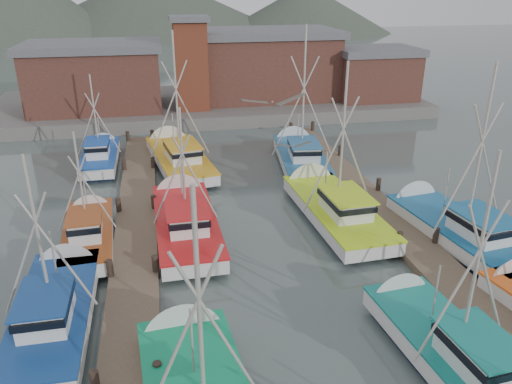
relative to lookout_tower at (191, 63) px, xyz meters
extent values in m
plane|color=#485652|center=(2.00, -33.00, -5.55)|extent=(260.00, 260.00, 0.00)
cube|color=#4E3F30|center=(-5.00, -29.00, -5.35)|extent=(2.20, 46.00, 0.40)
cylinder|color=black|center=(-6.00, -28.00, -5.10)|extent=(0.30, 0.30, 1.50)
cylinder|color=black|center=(-6.00, -21.00, -5.10)|extent=(0.30, 0.30, 1.50)
cylinder|color=black|center=(-6.00, -14.00, -5.10)|extent=(0.30, 0.30, 1.50)
cylinder|color=black|center=(-6.00, -7.00, -5.10)|extent=(0.30, 0.30, 1.50)
cylinder|color=black|center=(-4.00, -35.00, -5.10)|extent=(0.30, 0.30, 1.50)
cylinder|color=black|center=(-4.00, -28.00, -5.10)|extent=(0.30, 0.30, 1.50)
cylinder|color=black|center=(-4.00, -21.00, -5.10)|extent=(0.30, 0.30, 1.50)
cylinder|color=black|center=(-4.00, -14.00, -5.10)|extent=(0.30, 0.30, 1.50)
cylinder|color=black|center=(-4.00, -7.00, -5.10)|extent=(0.30, 0.30, 1.50)
cube|color=#4E3F30|center=(9.00, -29.00, -5.35)|extent=(2.20, 46.00, 0.40)
cylinder|color=black|center=(8.00, -35.00, -5.10)|extent=(0.30, 0.30, 1.50)
cylinder|color=black|center=(8.00, -28.00, -5.10)|extent=(0.30, 0.30, 1.50)
cylinder|color=black|center=(8.00, -21.00, -5.10)|extent=(0.30, 0.30, 1.50)
cylinder|color=black|center=(8.00, -14.00, -5.10)|extent=(0.30, 0.30, 1.50)
cylinder|color=black|center=(8.00, -7.00, -5.10)|extent=(0.30, 0.30, 1.50)
cylinder|color=black|center=(10.00, -28.00, -5.10)|extent=(0.30, 0.30, 1.50)
cylinder|color=black|center=(10.00, -21.00, -5.10)|extent=(0.30, 0.30, 1.50)
cylinder|color=black|center=(10.00, -14.00, -5.10)|extent=(0.30, 0.30, 1.50)
cylinder|color=black|center=(10.00, -7.00, -5.10)|extent=(0.30, 0.30, 1.50)
cube|color=slate|center=(2.00, 4.00, -4.95)|extent=(44.00, 16.00, 1.20)
cube|color=brown|center=(-9.00, 2.00, -1.60)|extent=(12.00, 8.00, 5.50)
cube|color=slate|center=(-9.00, 2.00, 1.50)|extent=(12.72, 8.48, 0.70)
cube|color=brown|center=(8.00, 4.00, -1.25)|extent=(14.00, 9.00, 6.20)
cube|color=slate|center=(8.00, 4.00, 2.20)|extent=(14.84, 9.54, 0.70)
cube|color=brown|center=(19.00, 1.00, -2.10)|extent=(8.00, 6.00, 4.50)
cube|color=slate|center=(19.00, 1.00, 0.50)|extent=(8.48, 6.36, 0.70)
cube|color=#612B1B|center=(0.00, 0.00, -0.35)|extent=(3.00, 3.00, 8.00)
cube|color=slate|center=(0.00, 0.00, 3.90)|extent=(3.60, 3.60, 0.50)
cone|color=#455042|center=(-38.00, 82.00, -5.55)|extent=(110.00, 110.00, 42.00)
cone|color=#455042|center=(-3.00, 97.00, -5.55)|extent=(140.00, 140.00, 30.00)
cone|color=#455042|center=(37.00, 87.00, -5.55)|extent=(90.00, 90.00, 24.00)
cone|color=silver|center=(-3.10, -32.59, -5.00)|extent=(3.07, 1.34, 2.99)
cylinder|color=#AFA9A0|center=(-2.69, -37.54, -0.79)|extent=(0.14, 0.14, 7.31)
cylinder|color=#AFA9A0|center=(-3.29, -37.59, -1.65)|extent=(2.62, 0.32, 5.72)
cylinder|color=#AFA9A0|center=(-2.08, -37.49, -1.65)|extent=(2.62, 0.32, 5.72)
cylinder|color=#AFA9A0|center=(-2.84, -35.64, -3.25)|extent=(0.08, 0.08, 2.67)
cube|color=#0F1B32|center=(6.13, -36.09, -5.50)|extent=(3.01, 7.47, 0.70)
cube|color=silver|center=(6.13, -36.09, -4.85)|extent=(3.42, 8.49, 0.80)
cube|color=#147C72|center=(6.13, -36.09, -4.47)|extent=(3.51, 8.58, 0.10)
cone|color=silver|center=(5.76, -31.97, -5.00)|extent=(2.68, 1.33, 2.59)
cube|color=silver|center=(6.22, -37.08, -3.90)|extent=(1.89, 2.62, 1.10)
cube|color=black|center=(6.22, -37.08, -3.67)|extent=(2.02, 2.88, 0.28)
cube|color=#147C72|center=(6.22, -37.08, -3.31)|extent=(2.14, 3.06, 0.07)
cylinder|color=#AFA9A0|center=(6.14, -36.26, -0.88)|extent=(0.13, 0.13, 7.15)
cylinder|color=#AFA9A0|center=(5.62, -36.30, -1.72)|extent=(2.55, 0.31, 5.59)
cylinder|color=#AFA9A0|center=(6.67, -36.21, -1.72)|extent=(2.55, 0.31, 5.59)
cylinder|color=#AFA9A0|center=(6.00, -34.61, -3.25)|extent=(0.07, 0.07, 2.31)
cube|color=#0F1B32|center=(-7.92, -30.90, -5.50)|extent=(2.44, 7.38, 0.70)
cube|color=silver|center=(-7.92, -30.90, -4.85)|extent=(2.77, 8.39, 0.80)
cube|color=navy|center=(-7.92, -30.90, -4.47)|extent=(2.86, 8.47, 0.10)
cone|color=silver|center=(-7.94, -26.72, -5.00)|extent=(2.62, 1.12, 2.61)
cube|color=silver|center=(-7.91, -31.91, -3.90)|extent=(1.70, 2.52, 1.10)
cube|color=black|center=(-7.91, -31.91, -3.67)|extent=(1.81, 2.77, 0.28)
cube|color=navy|center=(-7.91, -31.91, -3.31)|extent=(1.92, 2.94, 0.07)
cylinder|color=#AFA9A0|center=(-7.92, -31.07, -1.34)|extent=(0.13, 0.13, 6.22)
cylinder|color=#AFA9A0|center=(-8.49, -31.07, -2.07)|extent=(2.24, 0.11, 4.87)
cylinder|color=#AFA9A0|center=(-7.34, -31.07, -2.07)|extent=(2.24, 0.11, 4.87)
cylinder|color=#AFA9A0|center=(-7.93, -29.40, -3.25)|extent=(0.07, 0.07, 2.51)
cone|color=silver|center=(11.08, -31.73, -5.00)|extent=(2.72, 1.52, 2.57)
cube|color=#0F1B32|center=(-2.34, -24.09, -5.50)|extent=(2.92, 8.35, 0.70)
cube|color=silver|center=(-2.34, -24.09, -4.85)|extent=(3.31, 9.49, 0.80)
cube|color=red|center=(-2.34, -24.09, -4.47)|extent=(3.41, 9.59, 0.10)
cone|color=silver|center=(-2.46, -19.39, -5.00)|extent=(2.97, 1.18, 2.94)
cube|color=silver|center=(-2.31, -25.22, -3.90)|extent=(1.97, 2.87, 1.10)
cube|color=black|center=(-2.31, -25.22, -3.67)|extent=(2.10, 3.16, 0.28)
cube|color=red|center=(-2.31, -25.22, -3.31)|extent=(2.23, 3.35, 0.07)
cylinder|color=#AFA9A0|center=(-2.34, -24.28, -1.46)|extent=(0.13, 0.13, 5.98)
cylinder|color=#AFA9A0|center=(-2.94, -24.30, -2.16)|extent=(2.16, 0.16, 4.68)
cylinder|color=#AFA9A0|center=(-1.73, -24.26, -2.16)|extent=(2.16, 0.16, 4.68)
cylinder|color=#AFA9A0|center=(-2.39, -22.40, -3.25)|extent=(0.08, 0.08, 2.63)
cube|color=#0F1B32|center=(6.09, -24.06, -5.50)|extent=(3.25, 8.69, 0.70)
cube|color=silver|center=(6.09, -24.06, -4.85)|extent=(3.69, 9.88, 0.80)
cube|color=#B8E61A|center=(6.09, -24.06, -4.47)|extent=(3.79, 9.98, 0.10)
cone|color=silver|center=(5.83, -19.21, -5.00)|extent=(3.09, 1.26, 3.04)
cube|color=silver|center=(6.15, -25.22, -3.90)|extent=(2.12, 3.02, 1.10)
cube|color=black|center=(6.15, -25.22, -3.67)|extent=(2.26, 3.32, 0.28)
cube|color=#B8E61A|center=(6.15, -25.22, -3.31)|extent=(2.40, 3.52, 0.07)
cylinder|color=#AFA9A0|center=(6.10, -24.25, -0.49)|extent=(0.14, 0.14, 7.93)
cylinder|color=#AFA9A0|center=(5.48, -24.29, -1.42)|extent=(2.83, 0.26, 6.20)
cylinder|color=#AFA9A0|center=(6.72, -24.22, -1.42)|extent=(2.83, 0.26, 6.20)
cylinder|color=#AFA9A0|center=(6.00, -22.31, -3.25)|extent=(0.08, 0.08, 2.71)
cube|color=#0F1B32|center=(-7.31, -24.36, -5.50)|extent=(2.45, 6.45, 0.70)
cube|color=silver|center=(-7.31, -24.36, -4.85)|extent=(2.79, 7.33, 0.80)
cube|color=#944218|center=(-7.31, -24.36, -4.47)|extent=(2.86, 7.41, 0.10)
cone|color=silver|center=(-7.54, -20.77, -5.00)|extent=(2.31, 1.24, 2.25)
cube|color=silver|center=(-7.25, -25.23, -3.90)|extent=(1.58, 2.25, 1.10)
cube|color=black|center=(-7.25, -25.23, -3.67)|extent=(1.69, 2.47, 0.28)
cube|color=#944218|center=(-7.25, -25.23, -3.31)|extent=(1.79, 2.62, 0.07)
cylinder|color=#AFA9A0|center=(-7.30, -24.51, -1.89)|extent=(0.11, 0.11, 5.12)
cylinder|color=#AFA9A0|center=(-7.79, -24.54, -2.49)|extent=(1.85, 0.20, 4.01)
cylinder|color=#AFA9A0|center=(-6.81, -24.48, -2.49)|extent=(1.85, 0.20, 4.01)
cylinder|color=#AFA9A0|center=(-7.39, -23.07, -3.25)|extent=(0.07, 0.07, 2.16)
cube|color=#0F1B32|center=(11.59, -27.86, -5.50)|extent=(3.76, 8.52, 0.70)
cube|color=silver|center=(11.59, -27.86, -4.85)|extent=(4.27, 9.68, 0.80)
cube|color=#165E8E|center=(11.59, -27.86, -4.47)|extent=(4.38, 9.78, 0.10)
cone|color=silver|center=(10.99, -23.22, -5.00)|extent=(3.08, 1.48, 2.96)
cube|color=silver|center=(11.74, -28.97, -3.90)|extent=(2.26, 3.03, 1.10)
cube|color=black|center=(11.74, -28.97, -3.67)|extent=(2.42, 3.33, 0.28)
cube|color=#165E8E|center=(11.74, -28.97, -3.31)|extent=(2.56, 3.53, 0.07)
cylinder|color=#AFA9A0|center=(11.62, -28.04, -0.30)|extent=(0.15, 0.15, 8.30)
cylinder|color=#AFA9A0|center=(11.00, -28.12, -1.28)|extent=(2.95, 0.49, 6.48)
cylinder|color=#AFA9A0|center=(12.24, -27.96, -1.28)|extent=(2.95, 0.49, 6.48)
cylinder|color=#AFA9A0|center=(11.37, -26.19, -3.25)|extent=(0.09, 0.09, 2.74)
cube|color=#0F1B32|center=(-2.08, -13.47, -5.50)|extent=(4.19, 9.03, 0.70)
cube|color=silver|center=(-2.08, -13.47, -4.85)|extent=(4.76, 10.26, 0.80)
cube|color=gold|center=(-2.08, -13.47, -4.47)|extent=(4.87, 10.37, 0.10)
cone|color=silver|center=(-2.88, -8.60, -5.00)|extent=(3.22, 1.58, 3.08)
cube|color=silver|center=(-1.89, -14.64, -3.90)|extent=(2.44, 3.24, 1.10)
cube|color=black|center=(-1.89, -14.64, -3.67)|extent=(2.62, 3.56, 0.28)
cube|color=gold|center=(-1.89, -14.64, -3.31)|extent=(2.78, 3.77, 0.07)
cylinder|color=#AFA9A0|center=(-2.05, -13.67, -0.14)|extent=(0.16, 0.16, 8.62)
cylinder|color=#AFA9A0|center=(-2.67, -13.77, -1.15)|extent=(3.05, 0.60, 6.74)
cylinder|color=#AFA9A0|center=(-1.43, -13.57, -1.15)|extent=(3.05, 0.60, 6.74)
cylinder|color=#AFA9A0|center=(-2.37, -11.72, -3.25)|extent=(0.09, 0.09, 2.75)
cube|color=#0F1B32|center=(6.66, -14.88, -5.50)|extent=(3.62, 8.41, 0.70)
cube|color=silver|center=(6.66, -14.88, -4.85)|extent=(4.12, 9.56, 0.80)
cube|color=#266492|center=(6.66, -14.88, -4.47)|extent=(4.22, 9.66, 0.10)
cone|color=silver|center=(7.22, -10.29, -5.00)|extent=(3.01, 1.44, 2.89)
cube|color=silver|center=(6.53, -15.99, -3.90)|extent=(2.19, 2.98, 1.10)
cube|color=black|center=(6.53, -15.99, -3.67)|extent=(2.35, 3.27, 0.28)
cube|color=#266492|center=(6.53, -15.99, -3.31)|extent=(2.49, 3.47, 0.07)
cylinder|color=#AFA9A0|center=(6.64, -15.07, 0.03)|extent=(0.14, 0.14, 8.96)
cylinder|color=#AFA9A0|center=(6.05, -15.00, -1.02)|extent=(3.17, 0.48, 6.99)
cylinder|color=#AFA9A0|center=(7.23, -15.14, -1.02)|extent=(3.17, 0.48, 6.99)
cylinder|color=#AFA9A0|center=(6.86, -13.23, -3.25)|extent=(0.08, 0.08, 2.58)
cube|color=#0F1B32|center=(-7.79, -11.83, -5.50)|extent=(2.10, 6.43, 0.70)
cube|color=silver|center=(-7.79, -11.83, -4.85)|extent=(2.39, 7.31, 0.80)
cube|color=#184CAD|center=(-7.79, -11.83, -4.47)|extent=(2.46, 7.38, 0.10)
cone|color=silver|center=(-7.80, -8.18, -5.00)|extent=(2.28, 1.10, 2.28)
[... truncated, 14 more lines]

